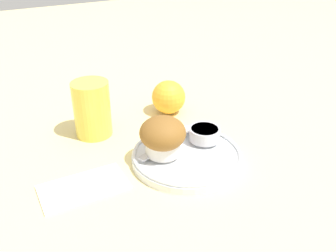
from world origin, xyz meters
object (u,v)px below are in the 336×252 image
(muffin, at_px, (162,135))
(orange_fruit, at_px, (169,97))
(butter_knife, at_px, (172,140))
(juice_glass, at_px, (92,109))

(muffin, height_order, orange_fruit, muffin)
(butter_knife, height_order, orange_fruit, orange_fruit)
(orange_fruit, relative_size, juice_glass, 0.67)
(muffin, xyz_separation_m, juice_glass, (-0.08, 0.16, 0.00))
(butter_knife, xyz_separation_m, orange_fruit, (0.07, 0.14, 0.02))
(muffin, xyz_separation_m, butter_knife, (0.04, 0.03, -0.03))
(muffin, distance_m, orange_fruit, 0.20)
(muffin, xyz_separation_m, orange_fruit, (0.10, 0.17, -0.02))
(butter_knife, distance_m, orange_fruit, 0.16)
(muffin, bearing_deg, orange_fruit, 58.90)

